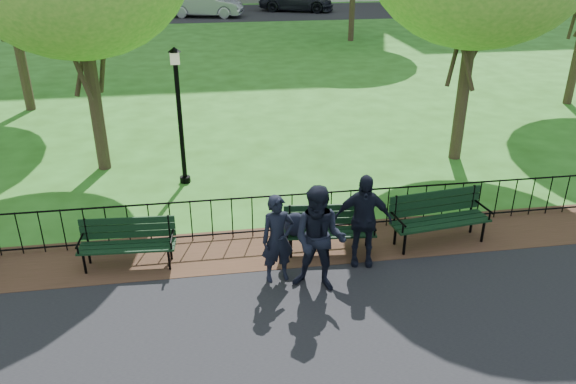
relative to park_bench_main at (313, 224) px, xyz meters
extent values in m
plane|color=#295917|center=(-0.07, -1.21, -0.62)|extent=(120.00, 120.00, 0.00)
cube|color=#352416|center=(-0.07, 0.29, -0.61)|extent=(60.00, 1.60, 0.01)
cube|color=black|center=(-0.07, 33.79, -0.61)|extent=(70.00, 9.00, 0.01)
cylinder|color=black|center=(-0.07, 0.79, 0.26)|extent=(24.00, 0.04, 0.04)
cylinder|color=black|center=(-0.07, 0.79, -0.50)|extent=(24.00, 0.04, 0.04)
cylinder|color=black|center=(-0.07, 0.79, -0.17)|extent=(0.02, 0.02, 0.90)
cube|color=black|center=(0.32, -0.04, -0.19)|extent=(1.76, 0.62, 0.04)
cube|color=black|center=(0.35, 0.21, 0.14)|extent=(1.72, 0.20, 0.43)
cylinder|color=black|center=(-0.44, -0.14, -0.40)|extent=(0.05, 0.05, 0.43)
cylinder|color=black|center=(1.05, -0.28, -0.40)|extent=(0.05, 0.05, 0.43)
cylinder|color=black|center=(-0.40, 0.21, -0.40)|extent=(0.05, 0.05, 0.43)
cylinder|color=black|center=(1.08, 0.06, -0.40)|extent=(0.05, 0.05, 0.43)
cylinder|color=black|center=(-0.49, 0.04, -0.02)|extent=(0.09, 0.54, 0.04)
cylinder|color=black|center=(1.13, -0.12, -0.02)|extent=(0.09, 0.54, 0.04)
ellipsoid|color=black|center=(-0.35, -0.07, 0.06)|extent=(0.45, 0.34, 0.46)
cube|color=black|center=(-3.42, 0.02, -0.19)|extent=(1.75, 0.57, 0.04)
cube|color=black|center=(-3.40, 0.27, 0.14)|extent=(1.72, 0.14, 0.43)
cylinder|color=black|center=(-4.18, -0.10, -0.40)|extent=(0.05, 0.05, 0.43)
cylinder|color=black|center=(-2.69, -0.20, -0.40)|extent=(0.05, 0.05, 0.43)
cylinder|color=black|center=(-4.15, 0.24, -0.40)|extent=(0.05, 0.05, 0.43)
cylinder|color=black|center=(-2.66, 0.15, -0.40)|extent=(0.05, 0.05, 0.43)
cylinder|color=black|center=(-4.23, 0.07, -0.02)|extent=(0.07, 0.54, 0.04)
cylinder|color=black|center=(-2.61, -0.03, -0.02)|extent=(0.07, 0.54, 0.04)
cube|color=black|center=(2.52, -0.06, -0.13)|extent=(2.02, 0.77, 0.04)
cube|color=black|center=(2.48, 0.22, 0.25)|extent=(1.95, 0.29, 0.49)
cylinder|color=black|center=(1.70, -0.36, -0.37)|extent=(0.05, 0.05, 0.49)
cylinder|color=black|center=(3.39, -0.14, -0.37)|extent=(0.05, 0.05, 0.49)
cylinder|color=black|center=(1.65, 0.03, -0.37)|extent=(0.05, 0.05, 0.49)
cylinder|color=black|center=(3.34, 0.25, -0.37)|extent=(0.05, 0.05, 0.49)
cylinder|color=black|center=(1.60, -0.18, 0.07)|extent=(0.12, 0.61, 0.04)
cylinder|color=black|center=(3.44, 0.06, 0.07)|extent=(0.12, 0.61, 0.04)
cylinder|color=black|center=(-2.44, 3.72, -0.55)|extent=(0.26, 0.26, 0.15)
cylinder|color=black|center=(-2.44, 3.72, 0.85)|extent=(0.11, 0.11, 2.95)
cube|color=beige|center=(-2.44, 3.72, 2.42)|extent=(0.20, 0.20, 0.28)
cone|color=black|center=(-2.44, 3.72, 2.60)|extent=(0.29, 0.29, 0.11)
cylinder|color=#2D2116|center=(-4.52, 4.96, 0.93)|extent=(0.32, 0.32, 3.09)
cylinder|color=#2D2116|center=(4.77, 4.23, 0.98)|extent=(0.31, 0.31, 3.20)
cylinder|color=#2D2116|center=(-7.74, 10.72, 1.25)|extent=(0.32, 0.32, 3.73)
cylinder|color=#2D2116|center=(6.42, 21.61, 1.33)|extent=(0.31, 0.31, 3.91)
imported|color=black|center=(-0.78, -0.79, 0.20)|extent=(0.64, 0.47, 1.61)
imported|color=black|center=(-0.13, -1.16, 0.34)|extent=(1.04, 0.81, 1.90)
imported|color=black|center=(0.81, -0.49, 0.28)|extent=(1.10, 0.64, 1.77)
imported|color=gold|center=(-6.16, 32.32, 0.07)|extent=(4.26, 2.46, 1.36)
imported|color=#9B9EA2|center=(-1.25, 31.95, 0.23)|extent=(5.35, 2.98, 1.67)
imported|color=black|center=(5.46, 33.98, 0.19)|extent=(5.97, 4.06, 1.60)
camera|label=1|loc=(-1.89, -9.08, 5.04)|focal=35.00mm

